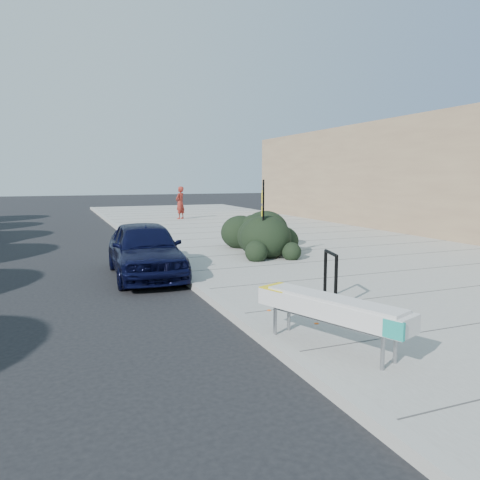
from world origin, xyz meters
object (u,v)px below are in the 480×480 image
at_px(bench, 331,309).
at_px(sedan_navy, 145,249).
at_px(bike_rack, 331,272).
at_px(pedestrian, 180,203).
at_px(sign_post, 263,214).

relative_size(bench, sedan_navy, 0.58).
height_order(bike_rack, pedestrian, pedestrian).
height_order(bike_rack, sign_post, sign_post).
bearing_deg(sign_post, sedan_navy, -149.16).
height_order(bench, sign_post, sign_post).
bearing_deg(sign_post, bike_rack, -75.85).
distance_m(bike_rack, sedan_navy, 5.28).
distance_m(bench, sedan_navy, 6.71).
xyz_separation_m(bench, pedestrian, (3.33, 20.96, 0.36)).
height_order(sedan_navy, pedestrian, pedestrian).
bearing_deg(bench, pedestrian, 59.73).
distance_m(bike_rack, pedestrian, 19.04).
bearing_deg(pedestrian, bench, 39.70).
xyz_separation_m(bench, bike_rack, (1.31, 2.03, 0.03)).
distance_m(bench, bike_rack, 2.41).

